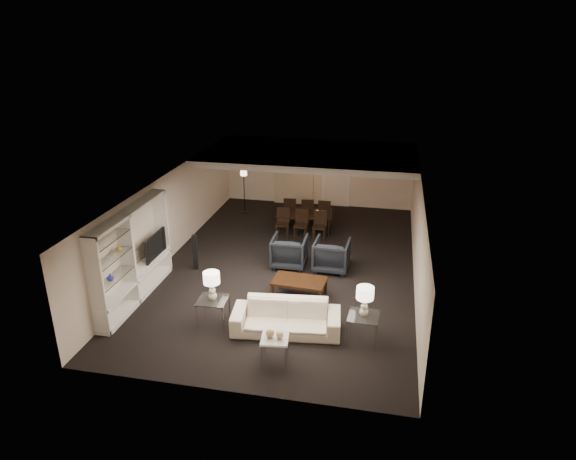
% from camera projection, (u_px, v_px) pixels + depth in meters
% --- Properties ---
extents(floor, '(11.00, 11.00, 0.00)m').
position_uv_depth(floor, '(288.00, 266.00, 14.63)').
color(floor, black).
rests_on(floor, ground).
extents(ceiling, '(7.00, 11.00, 0.02)m').
position_uv_depth(ceiling, '(288.00, 181.00, 13.69)').
color(ceiling, silver).
rests_on(ceiling, ground).
extents(wall_back, '(7.00, 0.02, 2.50)m').
position_uv_depth(wall_back, '(318.00, 172.00, 19.16)').
color(wall_back, beige).
rests_on(wall_back, ground).
extents(wall_front, '(7.00, 0.02, 2.50)m').
position_uv_depth(wall_front, '(226.00, 335.00, 9.17)').
color(wall_front, beige).
rests_on(wall_front, ground).
extents(wall_left, '(0.02, 11.00, 2.50)m').
position_uv_depth(wall_left, '(170.00, 216.00, 14.82)').
color(wall_left, beige).
rests_on(wall_left, ground).
extents(wall_right, '(0.02, 11.00, 2.50)m').
position_uv_depth(wall_right, '(418.00, 235.00, 13.50)').
color(wall_right, beige).
rests_on(wall_right, ground).
extents(ceiling_soffit, '(7.00, 4.00, 0.20)m').
position_uv_depth(ceiling_soffit, '(309.00, 155.00, 16.91)').
color(ceiling_soffit, silver).
rests_on(ceiling_soffit, ceiling).
extents(curtains, '(1.50, 0.12, 2.40)m').
position_uv_depth(curtains, '(294.00, 173.00, 19.27)').
color(curtains, beige).
rests_on(curtains, wall_back).
extents(door, '(0.90, 0.05, 2.10)m').
position_uv_depth(door, '(336.00, 179.00, 19.07)').
color(door, silver).
rests_on(door, wall_back).
extents(painting, '(0.95, 0.04, 0.65)m').
position_uv_depth(painting, '(375.00, 168.00, 18.61)').
color(painting, '#142D38').
rests_on(painting, wall_back).
extents(media_unit, '(0.38, 3.40, 2.35)m').
position_uv_depth(media_unit, '(133.00, 256.00, 12.45)').
color(media_unit, white).
rests_on(media_unit, wall_left).
extents(pendant_light, '(0.52, 0.52, 0.24)m').
position_uv_depth(pendant_light, '(318.00, 169.00, 17.03)').
color(pendant_light, '#D8591E').
rests_on(pendant_light, ceiling_soffit).
extents(sofa, '(2.49, 1.19, 0.70)m').
position_uv_depth(sofa, '(286.00, 318.00, 11.40)').
color(sofa, beige).
rests_on(sofa, floor).
extents(coffee_table, '(1.37, 0.86, 0.47)m').
position_uv_depth(coffee_table, '(299.00, 288.00, 12.89)').
color(coffee_table, black).
rests_on(coffee_table, floor).
extents(armchair_left, '(0.97, 1.00, 0.89)m').
position_uv_depth(armchair_left, '(289.00, 251.00, 14.47)').
color(armchair_left, black).
rests_on(armchair_left, floor).
extents(armchair_right, '(0.99, 1.02, 0.89)m').
position_uv_depth(armchair_right, '(332.00, 255.00, 14.24)').
color(armchair_right, black).
rests_on(armchair_right, floor).
extents(side_table_left, '(0.69, 0.69, 0.61)m').
position_uv_depth(side_table_left, '(214.00, 311.00, 11.73)').
color(side_table_left, white).
rests_on(side_table_left, floor).
extents(side_table_right, '(0.69, 0.69, 0.61)m').
position_uv_depth(side_table_right, '(363.00, 328.00, 11.09)').
color(side_table_right, silver).
rests_on(side_table_right, floor).
extents(table_lamp_left, '(0.39, 0.39, 0.68)m').
position_uv_depth(table_lamp_left, '(212.00, 286.00, 11.49)').
color(table_lamp_left, '#EFE6CA').
rests_on(table_lamp_left, side_table_left).
extents(table_lamp_right, '(0.41, 0.41, 0.68)m').
position_uv_depth(table_lamp_right, '(365.00, 302.00, 10.85)').
color(table_lamp_right, beige).
rests_on(table_lamp_right, side_table_right).
extents(marble_table, '(0.61, 0.61, 0.55)m').
position_uv_depth(marble_table, '(275.00, 349.00, 10.43)').
color(marble_table, silver).
rests_on(marble_table, floor).
extents(gold_gourd_a, '(0.18, 0.18, 0.18)m').
position_uv_depth(gold_gourd_a, '(270.00, 333.00, 10.31)').
color(gold_gourd_a, tan).
rests_on(gold_gourd_a, marble_table).
extents(gold_gourd_b, '(0.15, 0.15, 0.15)m').
position_uv_depth(gold_gourd_b, '(280.00, 335.00, 10.28)').
color(gold_gourd_b, '#ECBE7C').
rests_on(gold_gourd_b, marble_table).
extents(television, '(1.11, 0.15, 0.64)m').
position_uv_depth(television, '(152.00, 245.00, 13.33)').
color(television, black).
rests_on(television, media_unit).
extents(vase_blue, '(0.17, 0.17, 0.17)m').
position_uv_depth(vase_blue, '(110.00, 277.00, 11.48)').
color(vase_blue, '#2730AB').
rests_on(vase_blue, media_unit).
extents(vase_amber, '(0.15, 0.15, 0.16)m').
position_uv_depth(vase_amber, '(119.00, 248.00, 11.75)').
color(vase_amber, '#BD8B3F').
rests_on(vase_amber, media_unit).
extents(floor_speaker, '(0.12, 0.12, 1.03)m').
position_uv_depth(floor_speaker, '(195.00, 252.00, 14.26)').
color(floor_speaker, black).
rests_on(floor_speaker, floor).
extents(dining_table, '(1.90, 1.19, 0.63)m').
position_uv_depth(dining_table, '(304.00, 222.00, 16.96)').
color(dining_table, black).
rests_on(dining_table, floor).
extents(chair_nl, '(0.46, 0.46, 0.94)m').
position_uv_depth(chair_nl, '(282.00, 223.00, 16.42)').
color(chair_nl, black).
rests_on(chair_nl, floor).
extents(chair_nm, '(0.44, 0.44, 0.94)m').
position_uv_depth(chair_nm, '(301.00, 225.00, 16.31)').
color(chair_nm, black).
rests_on(chair_nm, floor).
extents(chair_nr, '(0.44, 0.44, 0.94)m').
position_uv_depth(chair_nr, '(319.00, 226.00, 16.20)').
color(chair_nr, black).
rests_on(chair_nr, floor).
extents(chair_fl, '(0.47, 0.47, 0.94)m').
position_uv_depth(chair_fl, '(290.00, 210.00, 17.60)').
color(chair_fl, black).
rests_on(chair_fl, floor).
extents(chair_fm, '(0.49, 0.49, 0.94)m').
position_uv_depth(chair_fm, '(308.00, 211.00, 17.49)').
color(chair_fm, black).
rests_on(chair_fm, floor).
extents(chair_fr, '(0.45, 0.45, 0.94)m').
position_uv_depth(chair_fr, '(325.00, 212.00, 17.38)').
color(chair_fr, black).
rests_on(chair_fr, floor).
extents(floor_lamp, '(0.24, 0.24, 1.60)m').
position_uv_depth(floor_lamp, '(244.00, 191.00, 18.48)').
color(floor_lamp, black).
rests_on(floor_lamp, floor).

